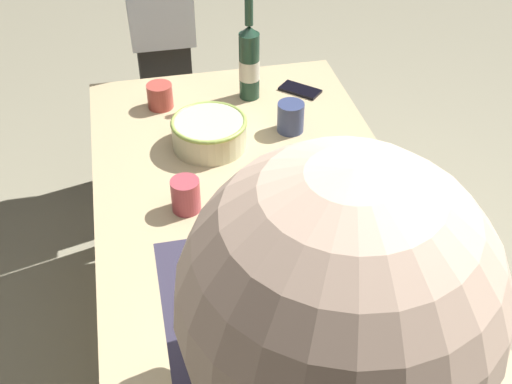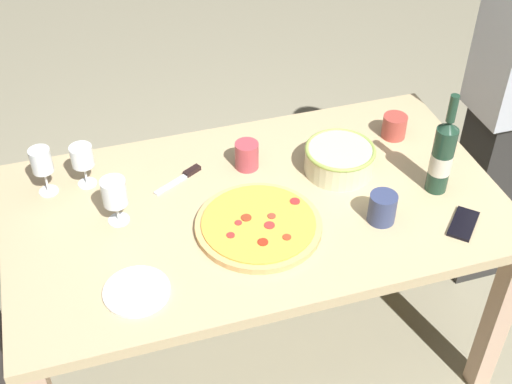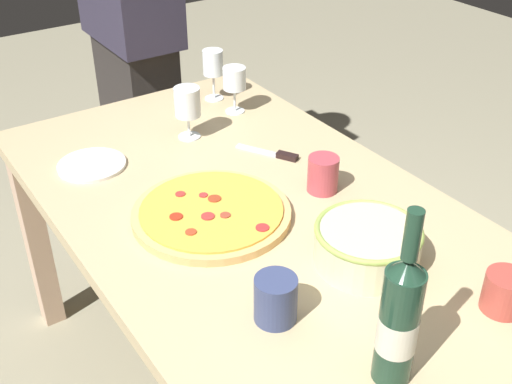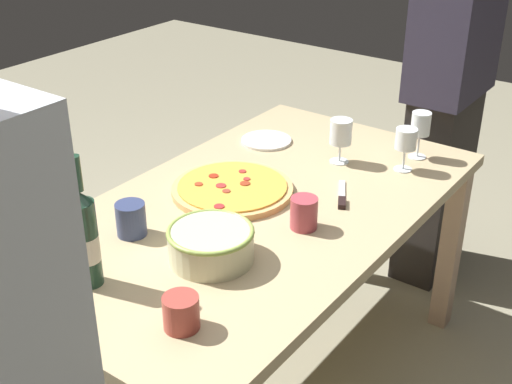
# 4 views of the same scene
# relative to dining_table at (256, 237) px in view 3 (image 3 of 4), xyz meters

# --- Properties ---
(dining_table) EXTENTS (1.60, 0.90, 0.75)m
(dining_table) POSITION_rel_dining_table_xyz_m (0.00, 0.00, 0.00)
(dining_table) COLOR tan
(dining_table) RESTS_ON ground
(pizza) EXTENTS (0.40, 0.40, 0.03)m
(pizza) POSITION_rel_dining_table_xyz_m (-0.03, -0.11, 0.11)
(pizza) COLOR #E1AB67
(pizza) RESTS_ON dining_table
(serving_bowl) EXTENTS (0.24, 0.24, 0.09)m
(serving_bowl) POSITION_rel_dining_table_xyz_m (0.32, 0.08, 0.14)
(serving_bowl) COLOR beige
(serving_bowl) RESTS_ON dining_table
(wine_bottle) EXTENTS (0.07, 0.07, 0.36)m
(wine_bottle) POSITION_rel_dining_table_xyz_m (0.59, -0.10, 0.23)
(wine_bottle) COLOR #1D3C2A
(wine_bottle) RESTS_ON dining_table
(wine_glass_near_pizza) EXTENTS (0.08, 0.08, 0.16)m
(wine_glass_near_pizza) POSITION_rel_dining_table_xyz_m (-0.44, 0.05, 0.20)
(wine_glass_near_pizza) COLOR white
(wine_glass_near_pizza) RESTS_ON dining_table
(wine_glass_by_bottle) EXTENTS (0.07, 0.07, 0.15)m
(wine_glass_by_bottle) POSITION_rel_dining_table_xyz_m (-0.51, 0.26, 0.20)
(wine_glass_by_bottle) COLOR white
(wine_glass_by_bottle) RESTS_ON dining_table
(wine_glass_far_left) EXTENTS (0.07, 0.07, 0.17)m
(wine_glass_far_left) POSITION_rel_dining_table_xyz_m (-0.64, 0.26, 0.21)
(wine_glass_far_left) COLOR white
(wine_glass_far_left) RESTS_ON dining_table
(cup_amber) EXTENTS (0.09, 0.09, 0.10)m
(cup_amber) POSITION_rel_dining_table_xyz_m (0.35, -0.19, 0.14)
(cup_amber) COLOR navy
(cup_amber) RESTS_ON dining_table
(cup_ceramic) EXTENTS (0.09, 0.09, 0.09)m
(cup_ceramic) POSITION_rel_dining_table_xyz_m (0.59, 0.21, 0.14)
(cup_ceramic) COLOR #AD4238
(cup_ceramic) RESTS_ON dining_table
(cup_spare) EXTENTS (0.08, 0.08, 0.10)m
(cup_spare) POSITION_rel_dining_table_xyz_m (0.03, 0.19, 0.14)
(cup_spare) COLOR #B1424D
(cup_spare) RESTS_ON dining_table
(side_plate) EXTENTS (0.19, 0.19, 0.01)m
(side_plate) POSITION_rel_dining_table_xyz_m (-0.43, -0.27, 0.10)
(side_plate) COLOR white
(side_plate) RESTS_ON dining_table
(pizza_knife) EXTENTS (0.18, 0.11, 0.02)m
(pizza_knife) POSITION_rel_dining_table_xyz_m (-0.19, 0.20, 0.10)
(pizza_knife) COLOR silver
(pizza_knife) RESTS_ON dining_table
(person_guest_left) EXTENTS (0.43, 0.24, 1.71)m
(person_guest_left) POSITION_rel_dining_table_xyz_m (-1.10, 0.18, 0.21)
(person_guest_left) COLOR #2D2927
(person_guest_left) RESTS_ON ground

